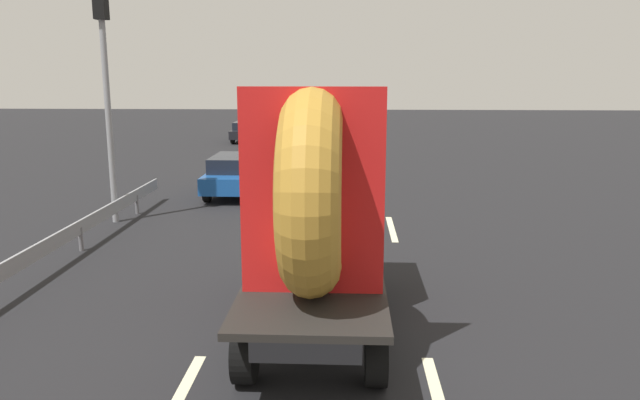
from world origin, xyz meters
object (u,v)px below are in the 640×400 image
object	(u,v)px
distant_sedan	(237,173)
oncoming_car	(247,131)
traffic_light	(106,71)
flatbed_truck	(318,216)

from	to	relation	value
distant_sedan	oncoming_car	size ratio (longest dim) A/B	1.11
distant_sedan	traffic_light	world-z (taller)	traffic_light
flatbed_truck	distant_sedan	world-z (taller)	flatbed_truck
distant_sedan	oncoming_car	bearing A→B (deg)	98.19
traffic_light	oncoming_car	distance (m)	20.39
traffic_light	oncoming_car	world-z (taller)	traffic_light
distant_sedan	oncoming_car	world-z (taller)	distant_sedan
flatbed_truck	traffic_light	distance (m)	9.16
distant_sedan	flatbed_truck	bearing A→B (deg)	-73.23
traffic_light	flatbed_truck	bearing A→B (deg)	-48.75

